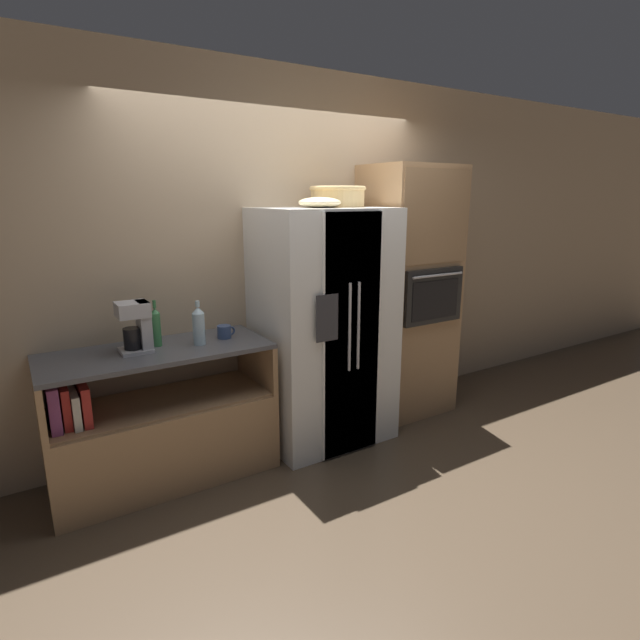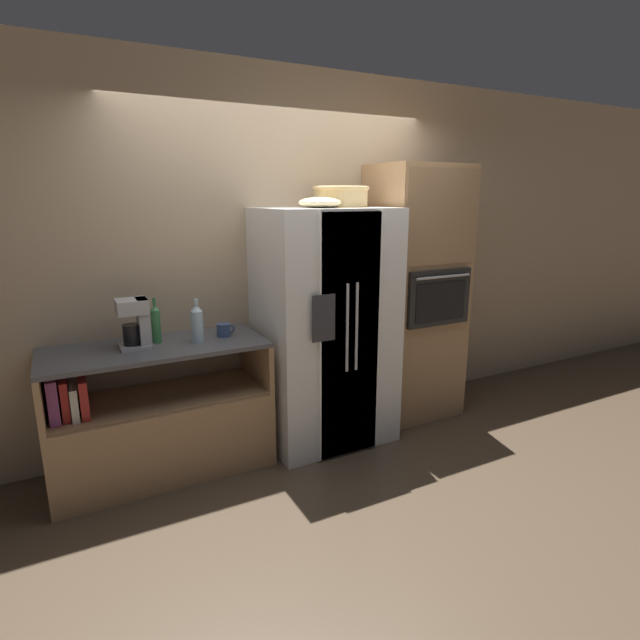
# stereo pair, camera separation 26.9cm
# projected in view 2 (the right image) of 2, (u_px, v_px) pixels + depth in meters

# --- Properties ---
(ground_plane) EXTENTS (20.00, 20.00, 0.00)m
(ground_plane) POSITION_uv_depth(u_px,v_px,m) (305.00, 440.00, 3.91)
(ground_plane) COLOR #4C3D2D
(wall_back) EXTENTS (12.00, 0.06, 2.80)m
(wall_back) POSITION_uv_depth(u_px,v_px,m) (281.00, 256.00, 3.93)
(wall_back) COLOR tan
(wall_back) RESTS_ON ground_plane
(counter_left) EXTENTS (1.42, 0.61, 0.90)m
(counter_left) POSITION_uv_depth(u_px,v_px,m) (160.00, 427.00, 3.41)
(counter_left) COLOR #A87F56
(counter_left) RESTS_ON ground_plane
(refrigerator) EXTENTS (0.96, 0.76, 1.78)m
(refrigerator) POSITION_uv_depth(u_px,v_px,m) (326.00, 328.00, 3.79)
(refrigerator) COLOR white
(refrigerator) RESTS_ON ground_plane
(wall_oven) EXTENTS (0.73, 0.65, 2.11)m
(wall_oven) POSITION_uv_depth(u_px,v_px,m) (415.00, 294.00, 4.22)
(wall_oven) COLOR #A87F56
(wall_oven) RESTS_ON ground_plane
(wicker_basket) EXTENTS (0.42, 0.42, 0.15)m
(wicker_basket) POSITION_uv_depth(u_px,v_px,m) (341.00, 196.00, 3.72)
(wicker_basket) COLOR tan
(wicker_basket) RESTS_ON refrigerator
(fruit_bowl) EXTENTS (0.30, 0.30, 0.07)m
(fruit_bowl) POSITION_uv_depth(u_px,v_px,m) (320.00, 202.00, 3.46)
(fruit_bowl) COLOR beige
(fruit_bowl) RESTS_ON refrigerator
(bottle_tall) EXTENTS (0.06, 0.06, 0.31)m
(bottle_tall) POSITION_uv_depth(u_px,v_px,m) (156.00, 324.00, 3.33)
(bottle_tall) COLOR #33723F
(bottle_tall) RESTS_ON counter_left
(bottle_short) EXTENTS (0.08, 0.08, 0.29)m
(bottle_short) POSITION_uv_depth(u_px,v_px,m) (197.00, 323.00, 3.34)
(bottle_short) COLOR silver
(bottle_short) RESTS_ON counter_left
(mug) EXTENTS (0.13, 0.10, 0.09)m
(mug) POSITION_uv_depth(u_px,v_px,m) (224.00, 330.00, 3.50)
(mug) COLOR #384C7A
(mug) RESTS_ON counter_left
(coffee_maker) EXTENTS (0.19, 0.18, 0.32)m
(coffee_maker) POSITION_uv_depth(u_px,v_px,m) (136.00, 321.00, 3.21)
(coffee_maker) COLOR #B2B2B7
(coffee_maker) RESTS_ON counter_left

